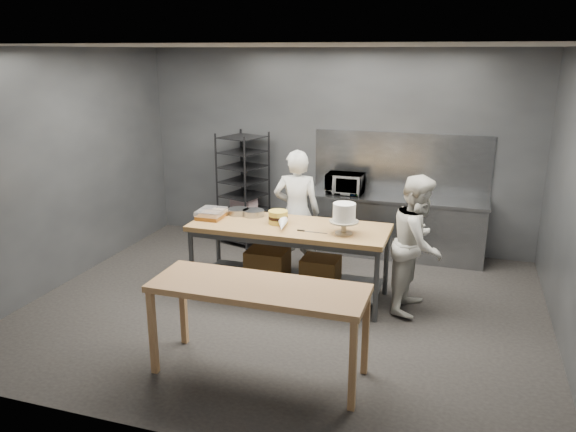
# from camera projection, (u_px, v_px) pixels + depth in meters

# --- Properties ---
(ground) EXTENTS (6.00, 6.00, 0.00)m
(ground) POSITION_uv_depth(u_px,v_px,m) (285.00, 307.00, 6.73)
(ground) COLOR black
(ground) RESTS_ON ground
(back_wall) EXTENTS (6.00, 0.04, 3.00)m
(back_wall) POSITION_uv_depth(u_px,v_px,m) (335.00, 149.00, 8.58)
(back_wall) COLOR #4C4F54
(back_wall) RESTS_ON ground
(work_table) EXTENTS (2.40, 0.90, 0.92)m
(work_table) POSITION_uv_depth(u_px,v_px,m) (289.00, 252.00, 6.91)
(work_table) COLOR olive
(work_table) RESTS_ON ground
(near_counter) EXTENTS (2.00, 0.70, 0.90)m
(near_counter) POSITION_uv_depth(u_px,v_px,m) (258.00, 294.00, 5.13)
(near_counter) COLOR #98673F
(near_counter) RESTS_ON ground
(back_counter) EXTENTS (2.60, 0.60, 0.90)m
(back_counter) POSITION_uv_depth(u_px,v_px,m) (395.00, 226.00, 8.30)
(back_counter) COLOR slate
(back_counter) RESTS_ON ground
(splashback_panel) EXTENTS (2.60, 0.02, 0.90)m
(splashback_panel) POSITION_uv_depth(u_px,v_px,m) (401.00, 163.00, 8.32)
(splashback_panel) COLOR slate
(splashback_panel) RESTS_ON back_counter
(speed_rack) EXTENTS (0.76, 0.79, 1.75)m
(speed_rack) POSITION_uv_depth(u_px,v_px,m) (243.00, 190.00, 8.80)
(speed_rack) COLOR black
(speed_rack) RESTS_ON ground
(chef_behind) EXTENTS (0.68, 0.51, 1.71)m
(chef_behind) POSITION_uv_depth(u_px,v_px,m) (297.00, 213.00, 7.55)
(chef_behind) COLOR silver
(chef_behind) RESTS_ON ground
(chef_right) EXTENTS (0.72, 0.87, 1.62)m
(chef_right) POSITION_uv_depth(u_px,v_px,m) (418.00, 244.00, 6.47)
(chef_right) COLOR silver
(chef_right) RESTS_ON ground
(microwave) EXTENTS (0.54, 0.37, 0.30)m
(microwave) POSITION_uv_depth(u_px,v_px,m) (345.00, 183.00, 8.35)
(microwave) COLOR black
(microwave) RESTS_ON back_counter
(frosted_cake_stand) EXTENTS (0.34, 0.34, 0.36)m
(frosted_cake_stand) POSITION_uv_depth(u_px,v_px,m) (344.00, 215.00, 6.41)
(frosted_cake_stand) COLOR #B1A58D
(frosted_cake_stand) RESTS_ON work_table
(layer_cake) EXTENTS (0.24, 0.24, 0.16)m
(layer_cake) POSITION_uv_depth(u_px,v_px,m) (278.00, 217.00, 6.84)
(layer_cake) COLOR gold
(layer_cake) RESTS_ON work_table
(cake_pans) EXTENTS (0.48, 0.28, 0.07)m
(cake_pans) POSITION_uv_depth(u_px,v_px,m) (246.00, 212.00, 7.20)
(cake_pans) COLOR gray
(cake_pans) RESTS_ON work_table
(piping_bag) EXTENTS (0.22, 0.40, 0.12)m
(piping_bag) POSITION_uv_depth(u_px,v_px,m) (282.00, 225.00, 6.61)
(piping_bag) COLOR white
(piping_bag) RESTS_ON work_table
(offset_spatula) EXTENTS (0.36, 0.02, 0.02)m
(offset_spatula) POSITION_uv_depth(u_px,v_px,m) (308.00, 231.00, 6.54)
(offset_spatula) COLOR slate
(offset_spatula) RESTS_ON work_table
(pastry_clamshells) EXTENTS (0.32, 0.37, 0.11)m
(pastry_clamshells) POSITION_uv_depth(u_px,v_px,m) (211.00, 214.00, 7.08)
(pastry_clamshells) COLOR #A36020
(pastry_clamshells) RESTS_ON work_table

